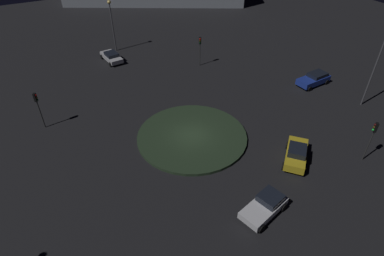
{
  "coord_description": "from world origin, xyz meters",
  "views": [
    {
      "loc": [
        22.1,
        -11.6,
        20.0
      ],
      "look_at": [
        0.0,
        0.0,
        1.16
      ],
      "focal_mm": 29.91,
      "sensor_mm": 36.0,
      "label": 1
    }
  ],
  "objects_px": {
    "streetlamp_north": "(378,59)",
    "streetlamp_west": "(111,18)",
    "car_silver": "(112,57)",
    "traffic_light_southwest": "(38,104)",
    "car_white": "(265,206)",
    "car_yellow": "(296,154)",
    "traffic_light_northwest": "(200,46)",
    "car_blue": "(314,79)",
    "traffic_light_northeast": "(373,134)"
  },
  "relations": [
    {
      "from": "streetlamp_north",
      "to": "streetlamp_west",
      "type": "height_order",
      "value": "streetlamp_north"
    },
    {
      "from": "streetlamp_west",
      "to": "car_silver",
      "type": "bearing_deg",
      "value": -25.74
    },
    {
      "from": "car_silver",
      "to": "streetlamp_north",
      "type": "bearing_deg",
      "value": -145.22
    },
    {
      "from": "car_silver",
      "to": "traffic_light_southwest",
      "type": "distance_m",
      "value": 16.43
    },
    {
      "from": "streetlamp_north",
      "to": "car_silver",
      "type": "bearing_deg",
      "value": -138.06
    },
    {
      "from": "car_silver",
      "to": "car_white",
      "type": "xyz_separation_m",
      "value": [
        31.58,
        2.64,
        0.05
      ]
    },
    {
      "from": "car_yellow",
      "to": "traffic_light_northwest",
      "type": "relative_size",
      "value": 1.06
    },
    {
      "from": "car_silver",
      "to": "traffic_light_northwest",
      "type": "bearing_deg",
      "value": -131.12
    },
    {
      "from": "car_blue",
      "to": "streetlamp_north",
      "type": "relative_size",
      "value": 0.48
    },
    {
      "from": "car_yellow",
      "to": "car_white",
      "type": "relative_size",
      "value": 1.02
    },
    {
      "from": "streetlamp_west",
      "to": "traffic_light_northeast",
      "type": "bearing_deg",
      "value": 20.22
    },
    {
      "from": "traffic_light_southwest",
      "to": "car_yellow",
      "type": "bearing_deg",
      "value": -5.39
    },
    {
      "from": "car_blue",
      "to": "traffic_light_northwest",
      "type": "xyz_separation_m",
      "value": [
        -11.39,
        -10.13,
        2.13
      ]
    },
    {
      "from": "car_blue",
      "to": "traffic_light_northwest",
      "type": "relative_size",
      "value": 1.11
    },
    {
      "from": "car_yellow",
      "to": "car_blue",
      "type": "distance_m",
      "value": 15.36
    },
    {
      "from": "traffic_light_northeast",
      "to": "traffic_light_southwest",
      "type": "bearing_deg",
      "value": 2.79
    },
    {
      "from": "car_white",
      "to": "traffic_light_northwest",
      "type": "bearing_deg",
      "value": -123.27
    },
    {
      "from": "traffic_light_northwest",
      "to": "car_white",
      "type": "bearing_deg",
      "value": 13.79
    },
    {
      "from": "car_blue",
      "to": "traffic_light_northeast",
      "type": "bearing_deg",
      "value": 58.71
    },
    {
      "from": "car_blue",
      "to": "traffic_light_southwest",
      "type": "relative_size",
      "value": 1.1
    },
    {
      "from": "car_blue",
      "to": "traffic_light_northeast",
      "type": "height_order",
      "value": "traffic_light_northeast"
    },
    {
      "from": "traffic_light_northeast",
      "to": "traffic_light_southwest",
      "type": "relative_size",
      "value": 1.02
    },
    {
      "from": "car_white",
      "to": "car_blue",
      "type": "relative_size",
      "value": 0.94
    },
    {
      "from": "traffic_light_northeast",
      "to": "traffic_light_southwest",
      "type": "xyz_separation_m",
      "value": [
        -18.75,
        -25.02,
        -0.06
      ]
    },
    {
      "from": "car_yellow",
      "to": "traffic_light_northeast",
      "type": "xyz_separation_m",
      "value": [
        2.79,
        5.55,
        2.13
      ]
    },
    {
      "from": "car_yellow",
      "to": "traffic_light_southwest",
      "type": "distance_m",
      "value": 25.27
    },
    {
      "from": "car_yellow",
      "to": "car_white",
      "type": "xyz_separation_m",
      "value": [
        3.35,
        -6.12,
        -0.08
      ]
    },
    {
      "from": "traffic_light_southwest",
      "to": "streetlamp_north",
      "type": "bearing_deg",
      "value": 13.4
    },
    {
      "from": "car_white",
      "to": "traffic_light_southwest",
      "type": "xyz_separation_m",
      "value": [
        -19.32,
        -13.36,
        2.15
      ]
    },
    {
      "from": "car_silver",
      "to": "car_yellow",
      "type": "xyz_separation_m",
      "value": [
        28.22,
        8.76,
        0.13
      ]
    },
    {
      "from": "car_blue",
      "to": "car_white",
      "type": "bearing_deg",
      "value": 31.5
    },
    {
      "from": "car_white",
      "to": "streetlamp_north",
      "type": "bearing_deg",
      "value": -175.64
    },
    {
      "from": "traffic_light_northwest",
      "to": "traffic_light_southwest",
      "type": "bearing_deg",
      "value": -44.7
    },
    {
      "from": "car_white",
      "to": "traffic_light_northwest",
      "type": "xyz_separation_m",
      "value": [
        -24.52,
        7.84,
        2.15
      ]
    },
    {
      "from": "car_silver",
      "to": "streetlamp_west",
      "type": "xyz_separation_m",
      "value": [
        -3.39,
        1.63,
        4.19
      ]
    },
    {
      "from": "car_yellow",
      "to": "traffic_light_northwest",
      "type": "bearing_deg",
      "value": -137.02
    },
    {
      "from": "streetlamp_north",
      "to": "traffic_light_northeast",
      "type": "bearing_deg",
      "value": -50.19
    },
    {
      "from": "car_blue",
      "to": "streetlamp_west",
      "type": "relative_size",
      "value": 0.61
    },
    {
      "from": "car_white",
      "to": "traffic_light_northeast",
      "type": "bearing_deg",
      "value": 167.25
    },
    {
      "from": "car_white",
      "to": "car_silver",
      "type": "bearing_deg",
      "value": -100.76
    },
    {
      "from": "streetlamp_west",
      "to": "car_white",
      "type": "bearing_deg",
      "value": 1.65
    },
    {
      "from": "car_yellow",
      "to": "car_white",
      "type": "height_order",
      "value": "car_yellow"
    },
    {
      "from": "traffic_light_southwest",
      "to": "car_blue",
      "type": "bearing_deg",
      "value": 22.77
    },
    {
      "from": "streetlamp_north",
      "to": "car_white",
      "type": "bearing_deg",
      "value": -70.1
    },
    {
      "from": "car_white",
      "to": "traffic_light_southwest",
      "type": "height_order",
      "value": "traffic_light_southwest"
    },
    {
      "from": "traffic_light_northwest",
      "to": "car_silver",
      "type": "bearing_deg",
      "value": -92.43
    },
    {
      "from": "traffic_light_southwest",
      "to": "car_white",
      "type": "bearing_deg",
      "value": -21.39
    },
    {
      "from": "streetlamp_north",
      "to": "streetlamp_west",
      "type": "bearing_deg",
      "value": -143.83
    },
    {
      "from": "car_white",
      "to": "traffic_light_southwest",
      "type": "bearing_deg",
      "value": -70.89
    },
    {
      "from": "car_white",
      "to": "streetlamp_west",
      "type": "distance_m",
      "value": 35.23
    }
  ]
}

